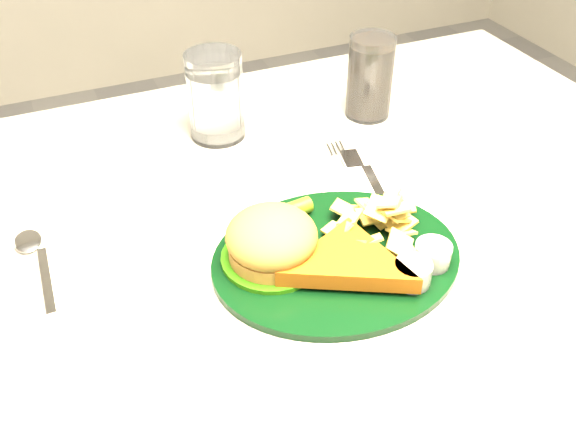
% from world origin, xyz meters
% --- Properties ---
extents(table, '(1.20, 0.80, 0.75)m').
position_xyz_m(table, '(0.00, 0.00, 0.38)').
color(table, '#A6A296').
rests_on(table, ground).
extents(dinner_plate, '(0.29, 0.24, 0.06)m').
position_xyz_m(dinner_plate, '(0.04, -0.08, 0.78)').
color(dinner_plate, black).
rests_on(dinner_plate, table).
extents(water_glass, '(0.08, 0.08, 0.12)m').
position_xyz_m(water_glass, '(0.01, 0.23, 0.81)').
color(water_glass, silver).
rests_on(water_glass, table).
extents(cola_glass, '(0.09, 0.09, 0.12)m').
position_xyz_m(cola_glass, '(0.23, 0.19, 0.81)').
color(cola_glass, black).
rests_on(cola_glass, table).
extents(fork_napkin, '(0.18, 0.21, 0.01)m').
position_xyz_m(fork_napkin, '(0.14, 0.00, 0.76)').
color(fork_napkin, white).
rests_on(fork_napkin, table).
extents(spoon, '(0.04, 0.15, 0.01)m').
position_xyz_m(spoon, '(-0.26, 0.01, 0.75)').
color(spoon, white).
rests_on(spoon, table).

